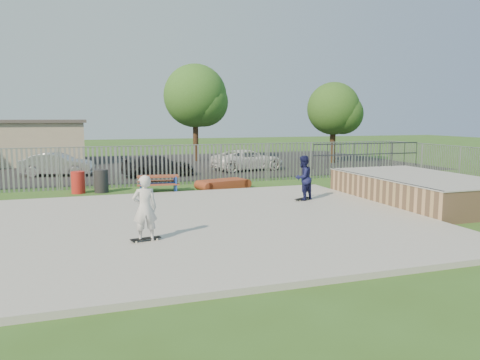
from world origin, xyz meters
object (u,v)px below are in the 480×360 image
object	(u,v)px
tree_mid	(195,96)
trash_bin_red	(78,182)
trash_bin_grey	(101,181)
car_white	(248,160)
skater_white	(145,208)
funbox	(223,184)
skater_navy	(303,178)
picnic_table	(158,184)
tree_right	(333,109)
car_dark	(158,166)
car_silver	(57,164)

from	to	relation	value
tree_mid	trash_bin_red	bearing A→B (deg)	-122.54
trash_bin_red	trash_bin_grey	size ratio (longest dim) A/B	0.95
car_white	skater_white	size ratio (longest dim) A/B	2.69
funbox	skater_navy	distance (m)	5.16
trash_bin_grey	skater_navy	distance (m)	9.20
funbox	tree_mid	world-z (taller)	tree_mid
funbox	tree_mid	distance (m)	15.06
picnic_table	tree_right	bearing A→B (deg)	40.88
skater_white	tree_right	bearing A→B (deg)	-130.93
car_dark	tree_right	bearing A→B (deg)	-80.46
trash_bin_red	car_white	xyz separation A→B (m)	(10.23, 6.14, 0.18)
car_silver	car_white	world-z (taller)	car_silver
car_silver	funbox	bearing A→B (deg)	-121.90
tree_mid	skater_navy	bearing A→B (deg)	-90.41
car_silver	tree_right	xyz separation A→B (m)	(19.03, 1.89, 3.30)
car_dark	car_white	xyz separation A→B (m)	(5.91, 1.29, 0.04)
car_silver	tree_right	bearing A→B (deg)	-71.38
tree_right	skater_white	world-z (taller)	tree_right
skater_white	tree_mid	bearing A→B (deg)	-106.31
car_silver	car_white	distance (m)	11.44
car_silver	skater_white	xyz separation A→B (m)	(2.92, -16.64, 0.34)
tree_right	car_dark	bearing A→B (deg)	-163.71
trash_bin_red	tree_mid	world-z (taller)	tree_mid
picnic_table	tree_right	xyz separation A→B (m)	(14.43, 9.78, 3.59)
car_white	tree_right	size ratio (longest dim) A/B	0.79
tree_mid	tree_right	size ratio (longest dim) A/B	1.25
car_silver	skater_white	size ratio (longest dim) A/B	2.32
tree_right	car_silver	bearing A→B (deg)	-174.32
trash_bin_red	car_silver	bearing A→B (deg)	99.68
funbox	car_silver	xyz separation A→B (m)	(-7.71, 7.67, 0.47)
picnic_table	trash_bin_grey	size ratio (longest dim) A/B	1.94
skater_navy	tree_right	bearing A→B (deg)	-150.42
car_silver	tree_mid	bearing A→B (deg)	-43.37
funbox	skater_white	distance (m)	10.20
trash_bin_red	tree_right	bearing A→B (deg)	26.23
funbox	car_dark	size ratio (longest dim) A/B	0.56
car_white	tree_mid	size ratio (longest dim) A/B	0.64
car_white	tree_right	world-z (taller)	tree_right
trash_bin_grey	tree_mid	distance (m)	16.05
tree_right	skater_white	xyz separation A→B (m)	(-16.10, -18.54, -2.96)
picnic_table	car_dark	size ratio (longest dim) A/B	0.48
car_silver	car_dark	distance (m)	5.87
tree_right	funbox	bearing A→B (deg)	-139.78
car_dark	skater_white	size ratio (longest dim) A/B	2.41
car_dark	trash_bin_red	bearing A→B (deg)	131.51
trash_bin_grey	tree_mid	size ratio (longest dim) A/B	0.14
trash_bin_red	tree_right	size ratio (longest dim) A/B	0.17
car_dark	car_white	size ratio (longest dim) A/B	0.90
trash_bin_red	skater_white	distance (m)	9.91
trash_bin_red	trash_bin_grey	xyz separation A→B (m)	(1.00, -0.07, 0.02)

